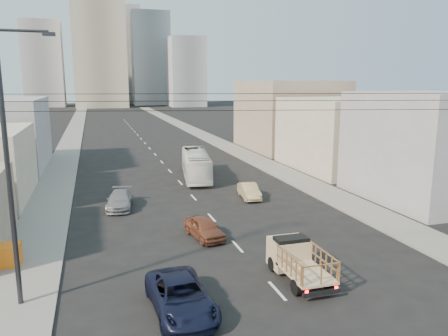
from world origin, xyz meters
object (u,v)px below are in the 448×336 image
flatbed_pickup (298,258)px  city_bus (196,164)px  navy_pickup (181,296)px  sedan_grey (120,200)px  crate_stack (3,256)px  sedan_brown (204,228)px  streetlamp_left (10,164)px  sedan_tan (249,191)px

flatbed_pickup → city_bus: city_bus is taller
navy_pickup → city_bus: (6.75, 26.15, 0.72)m
sedan_grey → crate_stack: 11.89m
crate_stack → sedan_brown: bearing=7.1°
navy_pickup → sedan_grey: 17.13m
sedan_brown → streetlamp_left: bearing=-158.7°
sedan_tan → streetlamp_left: (-15.93, -14.42, 5.80)m
crate_stack → navy_pickup: bearing=-41.3°
city_bus → sedan_tan: bearing=-65.6°
flatbed_pickup → navy_pickup: flatbed_pickup is taller
flatbed_pickup → sedan_tan: flatbed_pickup is taller
navy_pickup → sedan_tan: bearing=58.2°
flatbed_pickup → sedan_brown: (-3.08, 7.13, -0.44)m
navy_pickup → sedan_grey: size_ratio=1.14×
streetlamp_left → sedan_grey: bearing=70.6°
city_bus → sedan_brown: city_bus is taller
sedan_brown → sedan_grey: bearing=109.0°
city_bus → streetlamp_left: streetlamp_left is taller
streetlamp_left → crate_stack: 7.57m
sedan_brown → sedan_grey: (-4.74, 8.39, 0.01)m
sedan_tan → crate_stack: (-17.53, -9.75, 0.06)m
navy_pickup → sedan_grey: (-1.53, 17.06, -0.06)m
sedan_tan → flatbed_pickup: bearing=-94.6°
flatbed_pickup → city_bus: (0.46, 24.61, 0.35)m
navy_pickup → streetlamp_left: bearing=155.7°
city_bus → navy_pickup: bearing=-95.6°
navy_pickup → sedan_tan: size_ratio=1.35×
sedan_grey → streetlamp_left: (-5.10, -14.48, 5.77)m
city_bus → crate_stack: 24.14m
sedan_grey → streetlamp_left: bearing=-100.7°
flatbed_pickup → streetlamp_left: (-12.92, 1.03, 5.34)m
sedan_brown → sedan_grey: 9.64m
flatbed_pickup → crate_stack: flatbed_pickup is taller
flatbed_pickup → crate_stack: (-14.53, 5.70, -0.40)m
flatbed_pickup → sedan_grey: size_ratio=0.97×
sedan_brown → streetlamp_left: size_ratio=0.32×
navy_pickup → flatbed_pickup: bearing=10.6°
city_bus → streetlamp_left: (-13.38, -23.58, 5.00)m
city_bus → sedan_tan: size_ratio=2.69×
flatbed_pickup → sedan_brown: bearing=113.4°
sedan_tan → sedan_grey: size_ratio=0.84×
sedan_brown → sedan_grey: sedan_grey is taller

